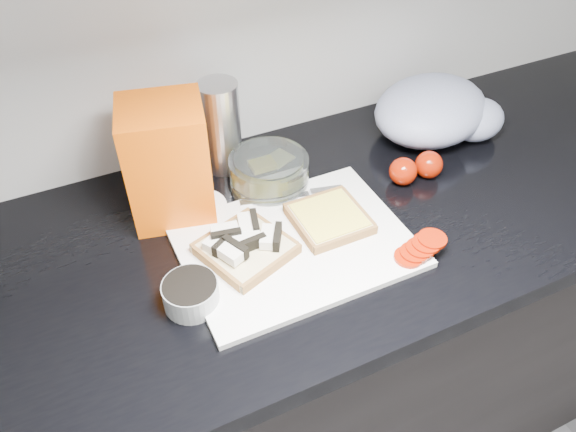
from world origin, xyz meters
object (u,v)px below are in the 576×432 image
object	(u,v)px
cutting_board	(295,244)
steel_canister	(221,127)
bread_bag	(168,162)
glass_bowl	(269,173)

from	to	relation	value
cutting_board	steel_canister	distance (m)	0.30
steel_canister	bread_bag	bearing A→B (deg)	-145.32
glass_bowl	steel_canister	distance (m)	0.13
bread_bag	steel_canister	bearing A→B (deg)	47.66
glass_bowl	steel_canister	xyz separation A→B (m)	(-0.06, 0.10, 0.06)
cutting_board	bread_bag	distance (m)	0.27
cutting_board	glass_bowl	bearing A→B (deg)	80.85
cutting_board	bread_bag	xyz separation A→B (m)	(-0.16, 0.19, 0.11)
bread_bag	steel_canister	size ratio (longest dim) A/B	1.19
cutting_board	steel_canister	xyz separation A→B (m)	(-0.03, 0.28, 0.09)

